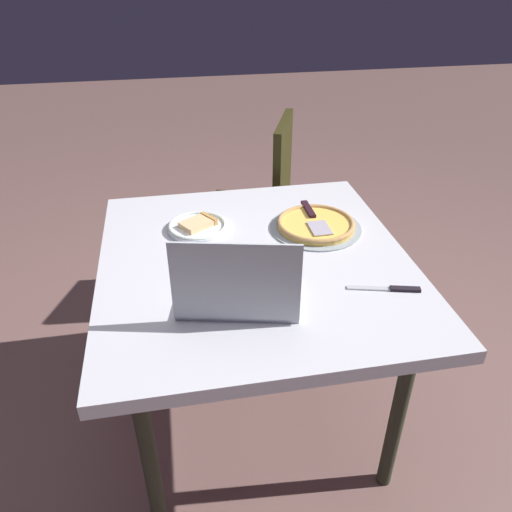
# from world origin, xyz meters

# --- Properties ---
(ground_plane) EXTENTS (12.00, 12.00, 0.00)m
(ground_plane) POSITION_xyz_m (0.00, 0.00, 0.00)
(ground_plane) COLOR #765550
(dining_table) EXTENTS (1.02, 1.09, 0.74)m
(dining_table) POSITION_xyz_m (0.00, 0.00, 0.68)
(dining_table) COLOR silver
(dining_table) RESTS_ON ground_plane
(laptop) EXTENTS (0.38, 0.28, 0.26)m
(laptop) POSITION_xyz_m (0.10, 0.26, 0.80)
(laptop) COLOR #B3BBC1
(laptop) RESTS_ON dining_table
(pizza_plate) EXTENTS (0.22, 0.22, 0.04)m
(pizza_plate) POSITION_xyz_m (0.17, -0.23, 0.76)
(pizza_plate) COLOR white
(pizza_plate) RESTS_ON dining_table
(pizza_tray) EXTENTS (0.33, 0.33, 0.03)m
(pizza_tray) POSITION_xyz_m (-0.26, -0.16, 0.76)
(pizza_tray) COLOR #929FA7
(pizza_tray) RESTS_ON dining_table
(table_knife) EXTENTS (0.22, 0.07, 0.01)m
(table_knife) POSITION_xyz_m (-0.37, 0.25, 0.75)
(table_knife) COLOR #B4B6BC
(table_knife) RESTS_ON dining_table
(chair_near) EXTENTS (0.53, 0.53, 0.95)m
(chair_near) POSITION_xyz_m (-0.18, -0.85, 0.54)
(chair_near) COLOR #2A270F
(chair_near) RESTS_ON ground_plane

